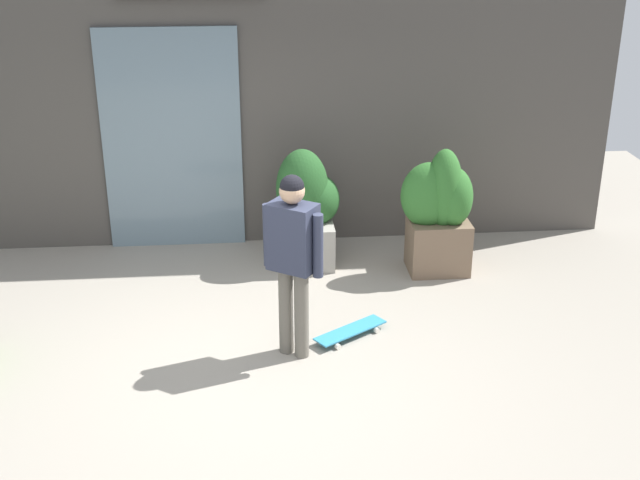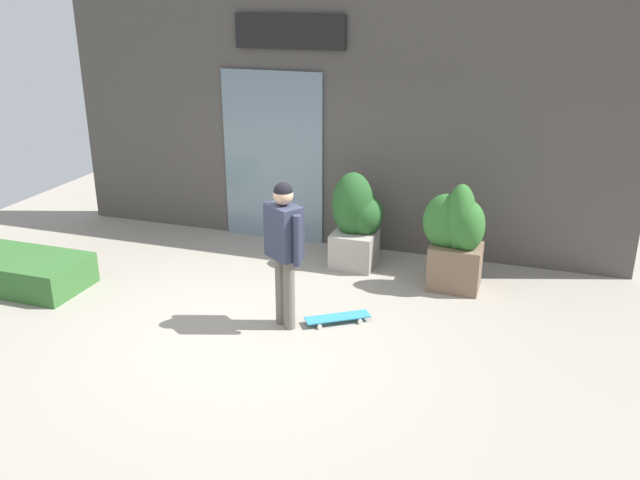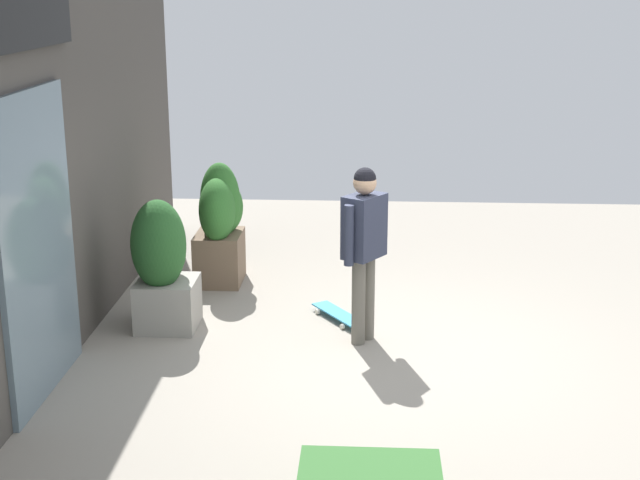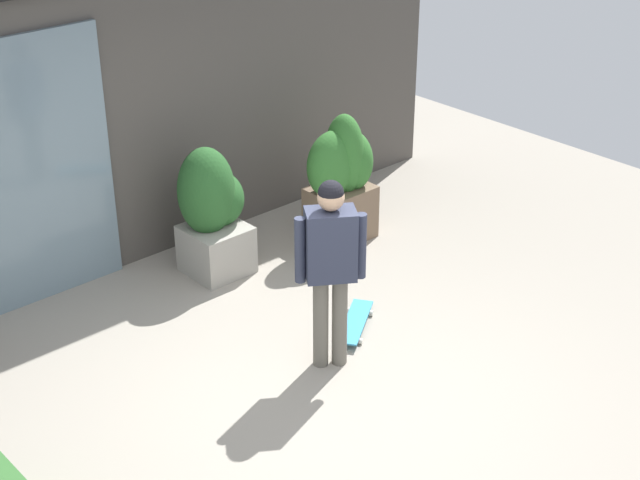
# 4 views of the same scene
# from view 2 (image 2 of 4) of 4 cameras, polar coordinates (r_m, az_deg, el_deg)

# --- Properties ---
(ground_plane) EXTENTS (12.00, 12.00, 0.00)m
(ground_plane) POSITION_cam_2_polar(r_m,az_deg,el_deg) (7.79, -5.23, -7.29)
(ground_plane) COLOR gray
(building_facade) EXTENTS (8.35, 0.31, 3.60)m
(building_facade) POSITION_cam_2_polar(r_m,az_deg,el_deg) (9.80, 1.17, 9.79)
(building_facade) COLOR #4C4742
(building_facade) RESTS_ON ground_plane
(skateboarder) EXTENTS (0.50, 0.44, 1.70)m
(skateboarder) POSITION_cam_2_polar(r_m,az_deg,el_deg) (7.37, -3.07, -0.04)
(skateboarder) COLOR #666056
(skateboarder) RESTS_ON ground_plane
(skateboard) EXTENTS (0.73, 0.58, 0.08)m
(skateboard) POSITION_cam_2_polar(r_m,az_deg,el_deg) (7.82, 1.49, -6.58)
(skateboard) COLOR teal
(skateboard) RESTS_ON ground_plane
(planter_box_left) EXTENTS (0.77, 0.53, 1.39)m
(planter_box_left) POSITION_cam_2_polar(r_m,az_deg,el_deg) (8.60, 11.48, 0.38)
(planter_box_left) COLOR brown
(planter_box_left) RESTS_ON ground_plane
(planter_box_right) EXTENTS (0.70, 0.65, 1.32)m
(planter_box_right) POSITION_cam_2_polar(r_m,az_deg,el_deg) (9.20, 3.09, 1.73)
(planter_box_right) COLOR gray
(planter_box_right) RESTS_ON ground_plane
(hedge_ledge) EXTENTS (1.73, 0.90, 0.40)m
(hedge_ledge) POSITION_cam_2_polar(r_m,az_deg,el_deg) (9.52, -24.05, -2.41)
(hedge_ledge) COLOR #33662D
(hedge_ledge) RESTS_ON ground_plane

